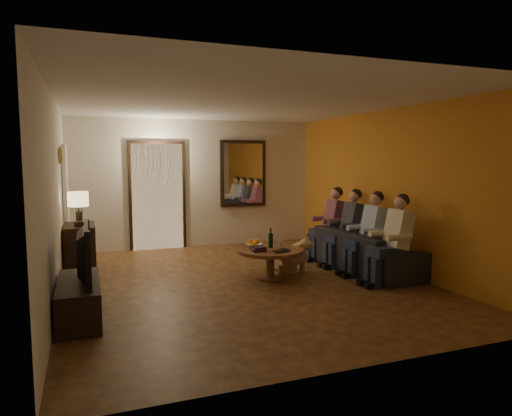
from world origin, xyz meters
name	(u,v)px	position (x,y,z in m)	size (l,w,h in m)	color
floor	(244,282)	(0.00, 0.00, 0.00)	(5.00, 6.00, 0.01)	#3A1B0F
ceiling	(244,102)	(0.00, 0.00, 2.60)	(5.00, 6.00, 0.01)	white
back_wall	(196,184)	(0.00, 3.00, 1.30)	(5.00, 0.02, 2.60)	beige
front_wall	(361,218)	(0.00, -3.00, 1.30)	(5.00, 0.02, 2.60)	beige
left_wall	(55,199)	(-2.50, 0.00, 1.30)	(0.02, 6.00, 2.60)	beige
right_wall	(388,190)	(2.50, 0.00, 1.30)	(0.02, 6.00, 2.60)	beige
orange_accent	(388,190)	(2.49, 0.00, 1.30)	(0.01, 6.00, 2.60)	orange
kitchen_doorway	(158,197)	(-0.80, 2.98, 1.05)	(1.00, 0.06, 2.10)	#FFE0A5
door_trim	(158,197)	(-0.80, 2.97, 1.05)	(1.12, 0.04, 2.22)	black
fridge_glimpse	(170,204)	(-0.55, 2.98, 0.90)	(0.45, 0.03, 1.70)	silver
mirror_frame	(243,173)	(1.00, 2.96, 1.50)	(1.00, 0.05, 1.40)	black
mirror_glass	(244,173)	(1.00, 2.93, 1.50)	(0.86, 0.02, 1.26)	white
white_door	(66,204)	(-2.46, 2.30, 1.02)	(0.06, 0.85, 2.04)	white
framed_art	(61,155)	(-2.47, 1.30, 1.85)	(0.03, 0.28, 0.24)	#B28C33
art_canvas	(62,155)	(-2.46, 1.30, 1.85)	(0.01, 0.22, 0.18)	brown
dresser	(80,249)	(-2.25, 1.34, 0.39)	(0.45, 0.88, 0.78)	black
table_lamp	(78,209)	(-2.25, 1.12, 1.05)	(0.30, 0.30, 0.54)	beige
flower_vase	(79,209)	(-2.25, 1.56, 1.00)	(0.14, 0.14, 0.44)	red
tv_stand	(79,300)	(-2.25, -0.84, 0.22)	(0.45, 1.30, 0.43)	black
tv	(77,253)	(-2.25, -0.84, 0.75)	(0.14, 1.09, 0.63)	black
sofa	(364,250)	(2.08, 0.03, 0.33)	(0.87, 2.23, 0.65)	black
person_a	(394,243)	(1.98, -0.87, 0.60)	(0.60, 0.40, 1.20)	tan
person_b	(370,236)	(1.98, -0.27, 0.60)	(0.60, 0.40, 1.20)	tan
person_c	(349,231)	(1.98, 0.33, 0.60)	(0.60, 0.40, 1.20)	tan
person_d	(331,226)	(1.98, 0.93, 0.60)	(0.60, 0.40, 1.20)	tan
dog	(293,255)	(0.91, 0.27, 0.28)	(0.56, 0.24, 0.56)	#AC734F
coffee_table	(270,264)	(0.43, 0.03, 0.23)	(1.00, 1.00, 0.45)	brown
bowl	(254,245)	(0.25, 0.25, 0.48)	(0.26, 0.26, 0.06)	white
oranges	(254,241)	(0.25, 0.25, 0.55)	(0.20, 0.20, 0.08)	orange
wine_bottle	(271,238)	(0.48, 0.13, 0.60)	(0.07, 0.07, 0.31)	black
wine_glass	(280,245)	(0.61, 0.08, 0.50)	(0.06, 0.06, 0.10)	silver
book_stack	(259,249)	(0.21, -0.07, 0.48)	(0.20, 0.15, 0.07)	black
laptop	(284,251)	(0.53, -0.25, 0.46)	(0.33, 0.21, 0.03)	black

